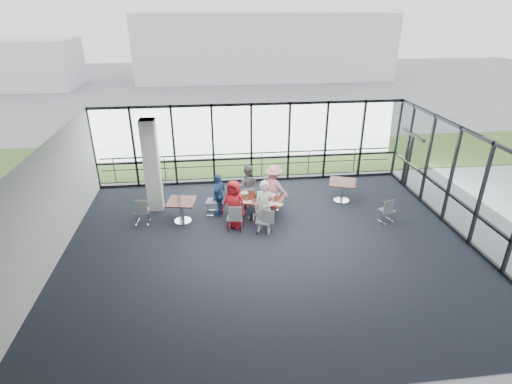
{
  "coord_description": "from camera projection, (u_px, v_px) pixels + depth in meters",
  "views": [
    {
      "loc": [
        -1.58,
        -9.94,
        6.48
      ],
      "look_at": [
        -0.22,
        1.56,
        1.1
      ],
      "focal_mm": 28.0,
      "sensor_mm": 36.0,
      "label": 1
    }
  ],
  "objects": [
    {
      "name": "plate_fl",
      "position": [
        244.0,
        193.0,
        13.53
      ],
      "size": [
        0.26,
        0.26,
        0.01
      ],
      "primitive_type": "cylinder",
      "color": "white",
      "rests_on": "main_table"
    },
    {
      "name": "side_table_left",
      "position": [
        182.0,
        204.0,
        13.02
      ],
      "size": [
        1.02,
        1.02,
        0.75
      ],
      "rotation": [
        0.0,
        0.0,
        -0.18
      ],
      "color": "#331709",
      "rests_on": "ground"
    },
    {
      "name": "side_table_right",
      "position": [
        343.0,
        184.0,
        14.43
      ],
      "size": [
        1.21,
        1.21,
        0.75
      ],
      "rotation": [
        0.0,
        0.0,
        -0.34
      ],
      "color": "#331709",
      "rests_on": "ground"
    },
    {
      "name": "menu_a",
      "position": [
        247.0,
        202.0,
        12.89
      ],
      "size": [
        0.33,
        0.25,
        0.0
      ],
      "primitive_type": "cube",
      "rotation": [
        0.0,
        0.0,
        -0.1
      ],
      "color": "silver",
      "rests_on": "main_table"
    },
    {
      "name": "ketchup_bottle",
      "position": [
        255.0,
        195.0,
        13.2
      ],
      "size": [
        0.06,
        0.06,
        0.18
      ],
      "primitive_type": "cylinder",
      "color": "#97290F",
      "rests_on": "main_table"
    },
    {
      "name": "tumbler_b",
      "position": [
        263.0,
        199.0,
        12.93
      ],
      "size": [
        0.07,
        0.07,
        0.15
      ],
      "primitive_type": "cylinder",
      "color": "white",
      "rests_on": "main_table"
    },
    {
      "name": "plate_end",
      "position": [
        231.0,
        195.0,
        13.33
      ],
      "size": [
        0.27,
        0.27,
        0.01
      ],
      "primitive_type": "cylinder",
      "color": "white",
      "rests_on": "main_table"
    },
    {
      "name": "diner_far_left",
      "position": [
        247.0,
        186.0,
        13.93
      ],
      "size": [
        0.85,
        0.62,
        1.59
      ],
      "primitive_type": "imported",
      "rotation": [
        0.0,
        0.0,
        2.94
      ],
      "color": "slate",
      "rests_on": "ground"
    },
    {
      "name": "tumbler_a",
      "position": [
        246.0,
        199.0,
        12.96
      ],
      "size": [
        0.08,
        0.08,
        0.15
      ],
      "primitive_type": "cylinder",
      "color": "white",
      "rests_on": "main_table"
    },
    {
      "name": "menu_c",
      "position": [
        263.0,
        194.0,
        13.47
      ],
      "size": [
        0.35,
        0.27,
        0.0
      ],
      "primitive_type": "cube",
      "rotation": [
        0.0,
        0.0,
        -0.16
      ],
      "color": "silver",
      "rests_on": "main_table"
    },
    {
      "name": "curtain_wall_right",
      "position": [
        470.0,
        188.0,
        11.81
      ],
      "size": [
        0.1,
        10.0,
        3.2
      ],
      "primitive_type": "cube",
      "color": "white",
      "rests_on": "ground"
    },
    {
      "name": "plate_nl",
      "position": [
        237.0,
        201.0,
        12.97
      ],
      "size": [
        0.25,
        0.25,
        0.01
      ],
      "primitive_type": "cylinder",
      "color": "white",
      "rests_on": "main_table"
    },
    {
      "name": "green_bottle",
      "position": [
        256.0,
        195.0,
        13.15
      ],
      "size": [
        0.05,
        0.05,
        0.2
      ],
      "primitive_type": "cylinder",
      "color": "#196B2F",
      "rests_on": "main_table"
    },
    {
      "name": "tumbler_c",
      "position": [
        257.0,
        193.0,
        13.37
      ],
      "size": [
        0.06,
        0.06,
        0.13
      ],
      "primitive_type": "cylinder",
      "color": "white",
      "rests_on": "main_table"
    },
    {
      "name": "hangar_aux",
      "position": [
        15.0,
        64.0,
        34.31
      ],
      "size": [
        10.0,
        6.0,
        4.0
      ],
      "primitive_type": "cube",
      "color": "silver",
      "rests_on": "ground"
    },
    {
      "name": "main_table",
      "position": [
        255.0,
        201.0,
        13.24
      ],
      "size": [
        2.1,
        1.62,
        0.75
      ],
      "rotation": [
        0.0,
        0.0,
        -0.37
      ],
      "color": "#331709",
      "rests_on": "ground"
    },
    {
      "name": "chair_main_fl",
      "position": [
        250.0,
        194.0,
        14.23
      ],
      "size": [
        0.49,
        0.49,
        0.83
      ],
      "primitive_type": null,
      "rotation": [
        0.0,
        0.0,
        2.91
      ],
      "color": "slate",
      "rests_on": "ground"
    },
    {
      "name": "exit_door",
      "position": [
        409.0,
        162.0,
        15.42
      ],
      "size": [
        0.12,
        1.6,
        2.1
      ],
      "primitive_type": "cube",
      "color": "black",
      "rests_on": "ground"
    },
    {
      "name": "chair_spare_la",
      "position": [
        142.0,
        211.0,
        13.0
      ],
      "size": [
        0.48,
        0.48,
        0.9
      ],
      "primitive_type": null,
      "rotation": [
        0.0,
        0.0,
        -0.1
      ],
      "color": "slate",
      "rests_on": "ground"
    },
    {
      "name": "curtain_wall_back",
      "position": [
        251.0,
        144.0,
        15.68
      ],
      "size": [
        12.0,
        0.1,
        3.2
      ],
      "primitive_type": "cube",
      "color": "white",
      "rests_on": "ground"
    },
    {
      "name": "guard_rail",
      "position": [
        250.0,
        164.0,
        16.68
      ],
      "size": [
        12.0,
        0.06,
        0.06
      ],
      "primitive_type": "cylinder",
      "rotation": [
        0.0,
        1.57,
        0.0
      ],
      "color": "#2D2D33",
      "rests_on": "ground"
    },
    {
      "name": "chair_spare_r",
      "position": [
        387.0,
        210.0,
        13.1
      ],
      "size": [
        0.52,
        0.52,
        0.84
      ],
      "primitive_type": null,
      "rotation": [
        0.0,
        0.0,
        0.33
      ],
      "color": "slate",
      "rests_on": "ground"
    },
    {
      "name": "structural_column",
      "position": [
        152.0,
        166.0,
        13.49
      ],
      "size": [
        0.5,
        0.5,
        3.2
      ],
      "primitive_type": "cube",
      "color": "silver",
      "rests_on": "ground"
    },
    {
      "name": "hangar_main",
      "position": [
        262.0,
        45.0,
        39.83
      ],
      "size": [
        24.0,
        10.0,
        6.0
      ],
      "primitive_type": "cube",
      "color": "silver",
      "rests_on": "ground"
    },
    {
      "name": "wall_left",
      "position": [
        46.0,
        210.0,
        10.54
      ],
      "size": [
        0.1,
        10.0,
        3.2
      ],
      "primitive_type": "cube",
      "color": "silver",
      "rests_on": "ground"
    },
    {
      "name": "diner_end",
      "position": [
        219.0,
        195.0,
        13.41
      ],
      "size": [
        0.79,
        0.99,
        1.49
      ],
      "primitive_type": "imported",
      "rotation": [
        0.0,
        0.0,
        -1.99
      ],
      "color": "#2A4E89",
      "rests_on": "ground"
    },
    {
      "name": "chair_main_nl",
      "position": [
        234.0,
        218.0,
        12.57
      ],
      "size": [
        0.5,
        0.5,
        0.91
      ],
      "primitive_type": null,
      "rotation": [
        0.0,
        0.0,
        -0.13
      ],
      "color": "slate",
      "rests_on": "ground"
    },
    {
      "name": "plate_nr",
      "position": [
        270.0,
        204.0,
        12.76
      ],
      "size": [
        0.28,
        0.28,
        0.01
      ],
      "primitive_type": "cylinder",
      "color": "white",
      "rests_on": "main_table"
    },
    {
      "name": "grass_strip",
      "position": [
        245.0,
        156.0,
        19.05
      ],
      "size": [
        80.0,
        5.0,
        0.01
      ],
      "primitive_type": "cube",
      "color": "#3E6229",
      "rests_on": "ground"
    },
    {
      "name": "floor",
      "position": [
        269.0,
        247.0,
        11.85
      ],
      "size": [
        12.0,
        10.0,
        0.02
      ],
      "primitive_type": "cube",
      "color": "black",
      "rests_on": "ground"
    },
    {
      "name": "chair_spare_lb",
      "position": [
        156.0,
        192.0,
        14.34
      ],
      "size": [
        0.53,
        0.53,
        0.87
      ],
      "primitive_type": null,
      "rotation": [
        0.0,
        0.0,
        3.42
      ],
      "color": "slate",
      "rests_on": "ground"
    },
    {
      "name": "diner_far_right",
      "position": [
        274.0,
        188.0,
        13.73
      ],
      "size": [
        1.19,
        1.04,
        1.64
      ],
      "primitive_type": "imported",
      "rotation": [
        0.0,
        0.0,
        2.56
      ],
      "color": "pink",
      "rests_on": "ground"
    },
    {
      "name": "tumbler_d",
      "position": [
        234.0,
        196.0,
        13.15
      ],
      "size": [
        0.07,
        0.07,
        0.14
      ],
      "primitive_type": "cylinder",
      "color": "white",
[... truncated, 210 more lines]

